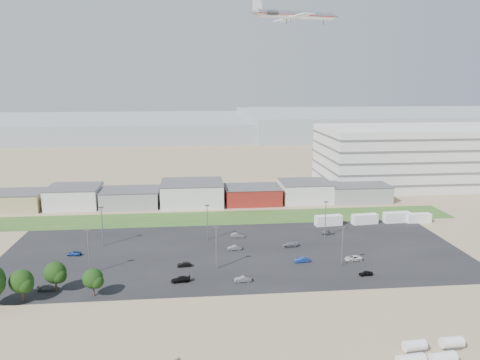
{
  "coord_description": "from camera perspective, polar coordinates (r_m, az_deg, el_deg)",
  "views": [
    {
      "loc": [
        -5.3,
        -95.41,
        43.89
      ],
      "look_at": [
        6.57,
        22.0,
        18.96
      ],
      "focal_mm": 35.0,
      "sensor_mm": 36.0,
      "label": 1
    }
  ],
  "objects": [
    {
      "name": "storage_tank_se",
      "position": [
        84.84,
        23.5,
        -19.33
      ],
      "size": [
        4.32,
        2.5,
        2.47
      ],
      "primitive_type": null,
      "rotation": [
        0.0,
        0.0,
        0.11
      ],
      "color": "silver",
      "rests_on": "ground"
    },
    {
      "name": "parked_car_11",
      "position": [
        135.02,
        -0.27,
        -6.75
      ],
      "size": [
        4.03,
        1.53,
        1.31
      ],
      "primitive_type": "imported",
      "rotation": [
        0.0,
        0.0,
        1.61
      ],
      "color": "#595B5E",
      "rests_on": "ground"
    },
    {
      "name": "parked_car_7",
      "position": [
        125.49,
        -0.66,
        -8.24
      ],
      "size": [
        3.8,
        1.53,
        1.23
      ],
      "primitive_type": "imported",
      "rotation": [
        0.0,
        0.0,
        -1.51
      ],
      "color": "#595B5E",
      "rests_on": "ground"
    },
    {
      "name": "parked_car_10",
      "position": [
        110.78,
        -22.4,
        -12.02
      ],
      "size": [
        4.29,
        2.07,
        1.2
      ],
      "primitive_type": "imported",
      "rotation": [
        0.0,
        0.0,
        1.67
      ],
      "color": "#595B5E",
      "rests_on": "ground"
    },
    {
      "name": "box_trailer_a",
      "position": [
        148.37,
        10.73,
        -4.86
      ],
      "size": [
        8.62,
        3.52,
        3.15
      ],
      "primitive_type": null,
      "rotation": [
        0.0,
        0.0,
        0.11
      ],
      "color": "silver",
      "rests_on": "ground"
    },
    {
      "name": "box_trailer_d",
      "position": [
        159.25,
        20.93,
        -4.34
      ],
      "size": [
        7.72,
        2.45,
        2.89
      ],
      "primitive_type": null,
      "rotation": [
        0.0,
        0.0,
        -0.01
      ],
      "color": "silver",
      "rests_on": "ground"
    },
    {
      "name": "box_trailer_b",
      "position": [
        152.5,
        14.96,
        -4.61
      ],
      "size": [
        8.43,
        3.53,
        3.07
      ],
      "primitive_type": null,
      "rotation": [
        0.0,
        0.0,
        0.12
      ],
      "color": "silver",
      "rests_on": "ground"
    },
    {
      "name": "hills_backdrop",
      "position": [
        414.78,
        0.52,
        6.48
      ],
      "size": [
        700.0,
        200.0,
        9.0
      ],
      "primitive_type": null,
      "color": "gray",
      "rests_on": "ground"
    },
    {
      "name": "building_row",
      "position": [
        171.52,
        -9.53,
        -1.69
      ],
      "size": [
        170.0,
        20.0,
        8.0
      ],
      "primitive_type": null,
      "color": "silver",
      "rests_on": "ground"
    },
    {
      "name": "lightpole_front_m",
      "position": [
        112.14,
        -2.91,
        -8.27
      ],
      "size": [
        1.22,
        0.51,
        10.39
      ],
      "primitive_type": null,
      "color": "slate",
      "rests_on": "ground"
    },
    {
      "name": "lightpole_back_r",
      "position": [
        136.51,
        10.36,
        -4.73
      ],
      "size": [
        1.23,
        0.51,
        10.45
      ],
      "primitive_type": null,
      "color": "slate",
      "rests_on": "ground"
    },
    {
      "name": "ground",
      "position": [
        105.16,
        -2.42,
        -12.75
      ],
      "size": [
        700.0,
        700.0,
        0.0
      ],
      "primitive_type": "plane",
      "color": "#8F745B",
      "rests_on": "ground"
    },
    {
      "name": "lightpole_front_l",
      "position": [
        114.71,
        -17.95,
        -8.36
      ],
      "size": [
        1.24,
        0.52,
        10.52
      ],
      "primitive_type": null,
      "color": "slate",
      "rests_on": "ground"
    },
    {
      "name": "parked_car_3",
      "position": [
        107.44,
        -7.25,
        -11.92
      ],
      "size": [
        4.51,
        2.29,
        1.25
      ],
      "primitive_type": "imported",
      "rotation": [
        0.0,
        0.0,
        -1.44
      ],
      "color": "black",
      "rests_on": "ground"
    },
    {
      "name": "parked_car_8",
      "position": [
        140.17,
        10.64,
        -6.27
      ],
      "size": [
        3.68,
        1.6,
        1.24
      ],
      "primitive_type": "imported",
      "rotation": [
        0.0,
        0.0,
        1.53
      ],
      "color": "#595B5E",
      "rests_on": "ground"
    },
    {
      "name": "tree_mid",
      "position": [
        106.39,
        -25.08,
        -11.38
      ],
      "size": [
        5.09,
        5.09,
        7.64
      ],
      "primitive_type": null,
      "color": "black",
      "rests_on": "ground"
    },
    {
      "name": "lightpole_front_r",
      "position": [
        116.61,
        12.35,
        -7.94
      ],
      "size": [
        1.13,
        0.47,
        9.6
      ],
      "primitive_type": null,
      "color": "slate",
      "rests_on": "ground"
    },
    {
      "name": "parked_car_2",
      "position": [
        113.67,
        15.08,
        -10.92
      ],
      "size": [
        3.28,
        1.55,
        1.08
      ],
      "primitive_type": "imported",
      "rotation": [
        0.0,
        0.0,
        -1.48
      ],
      "color": "black",
      "rests_on": "ground"
    },
    {
      "name": "parked_car_12",
      "position": [
        128.36,
        6.05,
        -7.82
      ],
      "size": [
        4.65,
        2.19,
        1.31
      ],
      "primitive_type": "imported",
      "rotation": [
        0.0,
        0.0,
        -1.49
      ],
      "color": "#A5A5AA",
      "rests_on": "ground"
    },
    {
      "name": "parking_lot",
      "position": [
        123.9,
        -0.64,
        -8.82
      ],
      "size": [
        120.0,
        50.0,
        0.01
      ],
      "primitive_type": "cube",
      "color": "black",
      "rests_on": "ground"
    },
    {
      "name": "storage_tank_ne",
      "position": [
        90.08,
        24.4,
        -17.57
      ],
      "size": [
        3.85,
        2.06,
        2.26
      ],
      "primitive_type": null,
      "rotation": [
        0.0,
        0.0,
        0.05
      ],
      "color": "silver",
      "rests_on": "ground"
    },
    {
      "name": "airliner",
      "position": [
        199.62,
        6.73,
        19.37
      ],
      "size": [
        46.77,
        37.38,
        12.14
      ],
      "primitive_type": null,
      "rotation": [
        0.0,
        0.0,
        0.25
      ],
      "color": "silver"
    },
    {
      "name": "tree_near",
      "position": [
        103.81,
        -17.49,
        -11.62
      ],
      "size": [
        4.52,
        4.52,
        6.78
      ],
      "primitive_type": null,
      "color": "black",
      "rests_on": "ground"
    },
    {
      "name": "tree_right",
      "position": [
        108.4,
        -21.6,
        -10.7
      ],
      "size": [
        4.97,
        4.97,
        7.45
      ],
      "primitive_type": null,
      "color": "black",
      "rests_on": "ground"
    },
    {
      "name": "lightpole_back_l",
      "position": [
        132.41,
        -16.44,
        -5.45
      ],
      "size": [
        1.28,
        0.54,
        10.92
      ],
      "primitive_type": null,
      "color": "slate",
      "rests_on": "ground"
    },
    {
      "name": "grass_strip",
      "position": [
        153.9,
        -3.57,
        -4.66
      ],
      "size": [
        160.0,
        16.0,
        0.02
      ],
      "primitive_type": "cube",
      "color": "#2C5620",
      "rests_on": "ground"
    },
    {
      "name": "parked_car_13",
      "position": [
        106.77,
        0.34,
        -11.98
      ],
      "size": [
        3.88,
        1.59,
        1.25
      ],
      "primitive_type": "imported",
      "rotation": [
        0.0,
        0.0,
        -1.5
      ],
      "color": "#595B5E",
      "rests_on": "ground"
    },
    {
      "name": "parked_car_0",
      "position": [
        121.76,
        13.64,
        -9.24
      ],
      "size": [
        4.61,
        2.51,
        1.23
      ],
      "primitive_type": "imported",
      "rotation": [
        0.0,
        0.0,
        -1.46
      ],
      "color": "silver",
      "rests_on": "ground"
    },
    {
      "name": "storage_tank_nw",
      "position": [
        86.93,
        20.51,
        -18.37
      ],
      "size": [
        3.85,
        2.2,
        2.21
      ],
      "primitive_type": null,
      "rotation": [
        0.0,
        0.0,
        0.1
      ],
      "color": "silver",
      "rests_on": "ground"
    },
    {
      "name": "parked_car_5",
      "position": [
        128.9,
        -19.57,
        -8.41
      ],
      "size": [
        3.72,
        1.84,
        1.22
      ],
      "primitive_type": "imported",
      "rotation": [
        0.0,
        0.0,
        -1.69
      ],
      "color": "navy",
      "rests_on": "ground"
    },
    {
      "name": "parked_car_4",
      "position": [
        115.48,
        -6.79,
        -10.19
      ],
      "size": [
        3.5,
        1.43,
        1.13
      ],
      "primitive_type": "imported",
      "rotation": [
        0.0,
        0.0,
        -1.5
      ],
      "color": "black",
      "rests_on": "ground"
    },
    {
      "name": "box_trailer_c",
      "position": [
        157.17,
        18.58,
        -4.32
      ],
      "size": [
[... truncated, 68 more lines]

